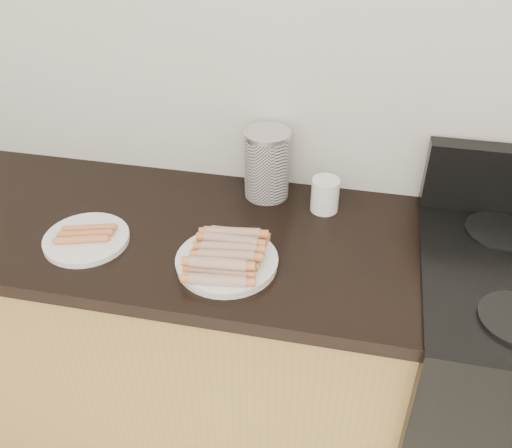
% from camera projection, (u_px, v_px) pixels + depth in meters
% --- Properties ---
extents(wall_back, '(4.00, 0.04, 2.60)m').
position_uv_depth(wall_back, '(293.00, 58.00, 1.55)').
color(wall_back, silver).
rests_on(wall_back, ground).
extents(cabinet_base, '(2.20, 0.59, 0.86)m').
position_uv_depth(cabinet_base, '(66.00, 324.00, 1.94)').
color(cabinet_base, olive).
rests_on(cabinet_base, floor).
extents(counter_slab, '(2.20, 0.62, 0.04)m').
position_uv_depth(counter_slab, '(35.00, 217.00, 1.67)').
color(counter_slab, black).
rests_on(counter_slab, cabinet_base).
extents(burner_far_left, '(0.18, 0.18, 0.01)m').
position_uv_depth(burner_far_left, '(499.00, 231.00, 1.56)').
color(burner_far_left, black).
rests_on(burner_far_left, stove).
extents(main_plate, '(0.34, 0.34, 0.02)m').
position_uv_depth(main_plate, '(227.00, 263.00, 1.46)').
color(main_plate, white).
rests_on(main_plate, counter_slab).
extents(side_plate, '(0.25, 0.25, 0.02)m').
position_uv_depth(side_plate, '(86.00, 239.00, 1.54)').
color(side_plate, white).
rests_on(side_plate, counter_slab).
extents(hotdog_pile, '(0.14, 0.23, 0.06)m').
position_uv_depth(hotdog_pile, '(227.00, 252.00, 1.44)').
color(hotdog_pile, maroon).
rests_on(hotdog_pile, main_plate).
extents(plain_sausages, '(0.13, 0.11, 0.02)m').
position_uv_depth(plain_sausages, '(85.00, 234.00, 1.53)').
color(plain_sausages, '#E07B55').
rests_on(plain_sausages, side_plate).
extents(canister, '(0.14, 0.14, 0.21)m').
position_uv_depth(canister, '(267.00, 164.00, 1.67)').
color(canister, white).
rests_on(canister, counter_slab).
extents(mug, '(0.11, 0.11, 0.10)m').
position_uv_depth(mug, '(325.00, 195.00, 1.64)').
color(mug, white).
rests_on(mug, counter_slab).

